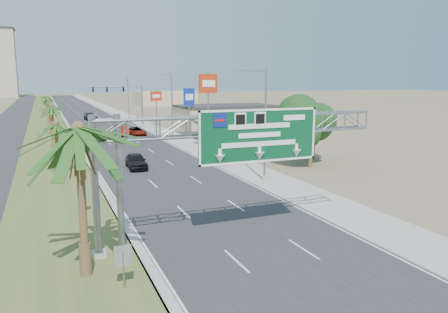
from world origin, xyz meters
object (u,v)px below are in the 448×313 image
car_right_lane (137,132)px  car_far (90,117)px  palm_near (78,129)px  signal_mast (132,102)px  pole_sign_blue (189,99)px  sign_gantry (231,135)px  pole_sign_red_near (208,89)px  pole_sign_red_far (156,99)px  store_building (225,117)px  car_left_lane (136,161)px  car_mid_lane (122,131)px

car_right_lane → car_far: 31.67m
palm_near → signal_mast: size_ratio=0.81×
car_right_lane → pole_sign_blue: size_ratio=0.66×
car_far → sign_gantry: bearing=-94.8°
car_far → pole_sign_blue: bearing=-69.6°
sign_gantry → signal_mast: signal_mast is taller
palm_near → pole_sign_red_near: size_ratio=0.84×
pole_sign_red_near → sign_gantry: bearing=-108.3°
palm_near → pole_sign_blue: size_ratio=1.07×
car_right_lane → pole_sign_red_far: size_ratio=0.72×
store_building → car_left_lane: store_building is taller
car_right_lane → car_far: bearing=95.4°
pole_sign_blue → car_right_lane: bearing=-169.1°
store_building → pole_sign_red_near: 29.34m
car_mid_lane → pole_sign_red_near: bearing=-70.1°
car_left_lane → sign_gantry: bearing=-85.6°
palm_near → car_far: (8.43, 82.14, -6.12)m
sign_gantry → signal_mast: size_ratio=1.63×
car_right_lane → car_mid_lane: bearing=148.3°
car_mid_lane → car_right_lane: 2.45m
sign_gantry → palm_near: size_ratio=2.01×
sign_gantry → car_mid_lane: bearing=87.3°
store_building → pole_sign_blue: 11.16m
palm_near → pole_sign_red_far: palm_near is taller
pole_sign_red_far → pole_sign_blue: bearing=-69.2°
palm_near → store_building: bearing=61.7°
sign_gantry → pole_sign_red_near: (10.06, 30.45, 1.87)m
car_mid_lane → pole_sign_blue: 12.78m
car_mid_lane → pole_sign_red_near: size_ratio=0.49×
car_left_lane → car_right_lane: 26.99m
sign_gantry → car_mid_lane: sign_gantry is taller
car_mid_lane → car_far: bearing=92.1°
signal_mast → pole_sign_red_far: (4.29, -2.07, 0.69)m
sign_gantry → pole_sign_red_far: size_ratio=2.36×
car_left_lane → car_mid_lane: 27.84m
palm_near → pole_sign_red_far: bearing=73.2°
car_left_lane → car_mid_lane: size_ratio=0.95×
car_right_lane → sign_gantry: bearing=-97.3°
palm_near → car_left_lane: 26.07m
signal_mast → pole_sign_blue: bearing=-55.5°
sign_gantry → car_left_lane: bearing=92.4°
car_left_lane → pole_sign_red_near: 15.40m
palm_near → pole_sign_red_far: 64.67m
car_mid_lane → pole_sign_red_near: pole_sign_red_near is taller
car_left_lane → car_right_lane: car_left_lane is taller
sign_gantry → store_building: bearing=67.6°
signal_mast → pole_sign_red_far: signal_mast is taller
car_left_lane → car_right_lane: bearing=80.5°
car_mid_lane → pole_sign_blue: pole_sign_blue is taller
car_left_lane → pole_sign_red_far: (11.46, 37.61, 4.75)m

